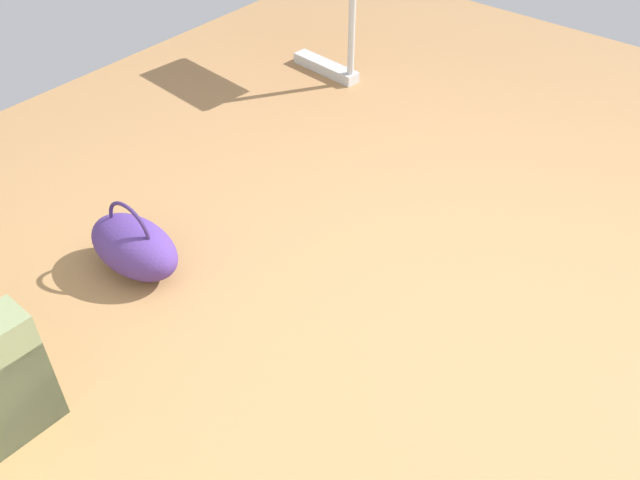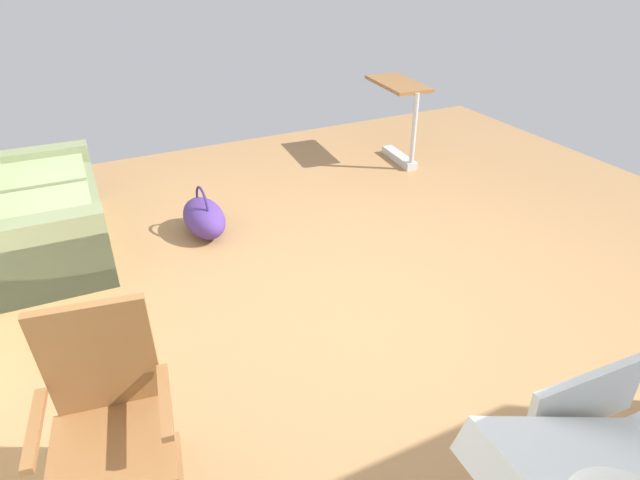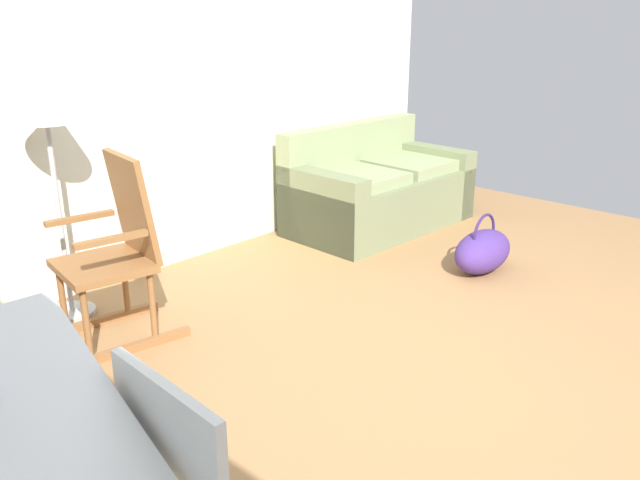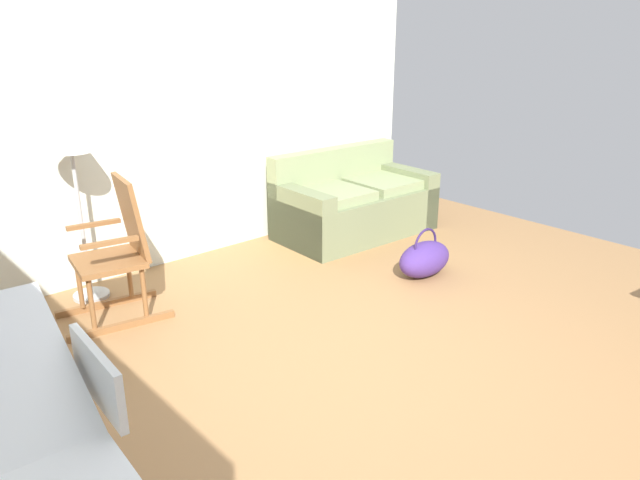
{
  "view_description": "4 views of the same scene",
  "coord_description": "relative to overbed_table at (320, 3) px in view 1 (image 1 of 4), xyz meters",
  "views": [
    {
      "loc": [
        -0.95,
        2.29,
        2.47
      ],
      "look_at": [
        0.28,
        0.79,
        0.8
      ],
      "focal_mm": 38.25,
      "sensor_mm": 36.0,
      "label": 1
    },
    {
      "loc": [
        -2.55,
        1.77,
        2.25
      ],
      "look_at": [
        -0.1,
        0.56,
        0.68
      ],
      "focal_mm": 30.5,
      "sensor_mm": 36.0,
      "label": 2
    },
    {
      "loc": [
        -2.55,
        -1.31,
        1.79
      ],
      "look_at": [
        -0.29,
        0.78,
        0.71
      ],
      "focal_mm": 37.29,
      "sensor_mm": 36.0,
      "label": 3
    },
    {
      "loc": [
        -2.41,
        -2.19,
        2.08
      ],
      "look_at": [
        -0.01,
        0.53,
        0.77
      ],
      "focal_mm": 33.99,
      "sensor_mm": 36.0,
      "label": 4
    }
  ],
  "objects": [
    {
      "name": "overbed_table",
      "position": [
        0.0,
        0.0,
        0.0
      ],
      "size": [
        0.86,
        0.47,
        0.84
      ],
      "color": "#B2B5BA",
      "rests_on": "ground"
    },
    {
      "name": "duffel_bag",
      "position": [
        -0.71,
        2.4,
        -0.38
      ],
      "size": [
        0.57,
        0.34,
        0.43
      ],
      "color": "#472D7A",
      "rests_on": "ground"
    },
    {
      "name": "ground_plane",
      "position": [
        -2.19,
        1.55,
        -0.53
      ],
      "size": [
        7.11,
        7.11,
        0.0
      ],
      "primitive_type": "plane",
      "color": "#9E7247"
    }
  ]
}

